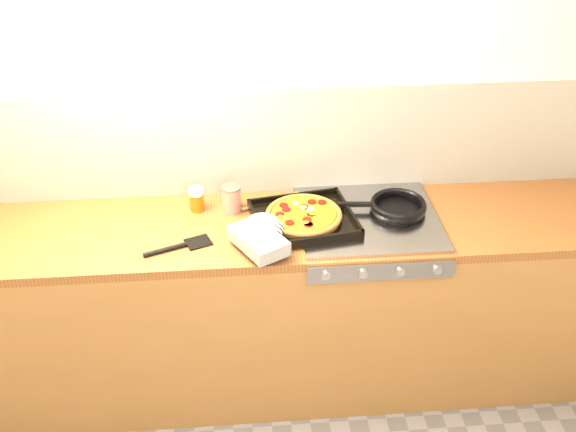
{
  "coord_description": "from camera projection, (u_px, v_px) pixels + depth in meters",
  "views": [
    {
      "loc": [
        -0.11,
        -1.31,
        2.48
      ],
      "look_at": [
        0.1,
        1.08,
        0.95
      ],
      "focal_mm": 42.0,
      "sensor_mm": 36.0,
      "label": 1
    }
  ],
  "objects": [
    {
      "name": "juice_glass",
      "position": [
        197.0,
        199.0,
        2.95
      ],
      "size": [
        0.08,
        0.08,
        0.11
      ],
      "color": "#CB510B",
      "rests_on": "counter_run"
    },
    {
      "name": "room_shell",
      "position": [
        260.0,
        142.0,
        2.99
      ],
      "size": [
        3.2,
        3.2,
        3.2
      ],
      "color": "white",
      "rests_on": "ground"
    },
    {
      "name": "frying_pan",
      "position": [
        397.0,
        206.0,
        2.94
      ],
      "size": [
        0.42,
        0.27,
        0.04
      ],
      "color": "black",
      "rests_on": "stovetop"
    },
    {
      "name": "wooden_spoon",
      "position": [
        278.0,
        200.0,
        3.04
      ],
      "size": [
        0.29,
        0.14,
        0.02
      ],
      "color": "#AE894A",
      "rests_on": "counter_run"
    },
    {
      "name": "stovetop",
      "position": [
        368.0,
        219.0,
        2.91
      ],
      "size": [
        0.6,
        0.56,
        0.02
      ],
      "primitive_type": "cube",
      "color": "#999A9F",
      "rests_on": "counter_run"
    },
    {
      "name": "tomato_can",
      "position": [
        231.0,
        199.0,
        2.94
      ],
      "size": [
        0.11,
        0.11,
        0.12
      ],
      "color": "#A7100D",
      "rests_on": "counter_run"
    },
    {
      "name": "counter_run",
      "position": [
        266.0,
        305.0,
        3.12
      ],
      "size": [
        3.2,
        0.62,
        0.9
      ],
      "color": "brown",
      "rests_on": "ground"
    },
    {
      "name": "black_spatula",
      "position": [
        179.0,
        247.0,
        2.73
      ],
      "size": [
        0.28,
        0.15,
        0.02
      ],
      "color": "black",
      "rests_on": "counter_run"
    },
    {
      "name": "pizza_on_tray",
      "position": [
        291.0,
        222.0,
        2.82
      ],
      "size": [
        0.56,
        0.55,
        0.07
      ],
      "color": "black",
      "rests_on": "stovetop"
    }
  ]
}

